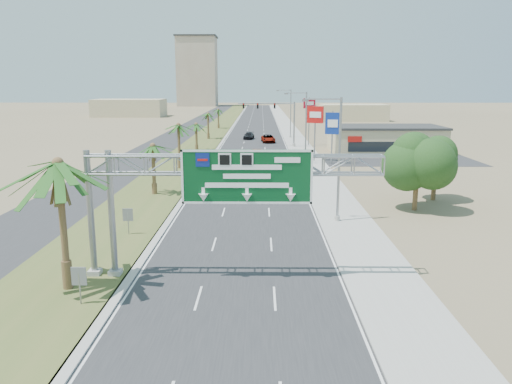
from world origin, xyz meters
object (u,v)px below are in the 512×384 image
object	(u,v)px
car_left_lane	(225,175)
palm_near	(58,164)
car_far	(249,136)
pole_sign_red_near	(315,118)
sign_gantry	(219,175)
car_mid_lane	(257,154)
store_building	(385,140)
signal_mast	(283,120)
car_right_lane	(268,139)
pole_sign_red_far	(309,107)
pole_sign_blue	(332,125)

from	to	relation	value
car_left_lane	palm_near	bearing A→B (deg)	-97.45
palm_near	car_left_lane	bearing A→B (deg)	78.62
car_far	palm_near	bearing A→B (deg)	-89.24
pole_sign_red_near	sign_gantry	bearing A→B (deg)	-102.69
sign_gantry	car_far	distance (m)	75.38
car_left_lane	car_mid_lane	xyz separation A→B (m)	(3.59, 18.28, -0.05)
sign_gantry	pole_sign_red_near	bearing A→B (deg)	77.31
store_building	pole_sign_red_near	xyz separation A→B (m)	(-12.94, -11.12, 4.33)
signal_mast	store_building	world-z (taller)	signal_mast
sign_gantry	signal_mast	size ratio (longest dim) A/B	1.63
store_building	car_right_lane	distance (m)	23.43
car_right_lane	pole_sign_red_far	bearing A→B (deg)	-39.52
store_building	pole_sign_red_near	world-z (taller)	pole_sign_red_near
car_right_lane	car_far	world-z (taller)	car_right_lane
sign_gantry	pole_sign_red_near	distance (m)	46.08
car_far	sign_gantry	bearing A→B (deg)	-83.21
store_building	pole_sign_blue	xyz separation A→B (m)	(-10.79, -13.66, 3.42)
pole_sign_red_near	signal_mast	bearing A→B (deg)	102.82
signal_mast	car_far	bearing A→B (deg)	115.84
car_mid_lane	pole_sign_red_far	world-z (taller)	pole_sign_red_far
signal_mast	store_building	size ratio (longest dim) A/B	0.57
car_mid_lane	pole_sign_red_near	distance (m)	10.46
car_right_lane	pole_sign_blue	distance (m)	28.57
palm_near	pole_sign_red_near	bearing A→B (deg)	68.72
pole_sign_red_near	car_far	bearing A→B (deg)	108.74
signal_mast	store_building	bearing A→B (deg)	-19.54
store_building	car_left_lane	size ratio (longest dim) A/B	4.20
signal_mast	pole_sign_red_near	size ratio (longest dim) A/B	1.26
car_mid_lane	store_building	bearing A→B (deg)	15.30
pole_sign_blue	palm_near	bearing A→B (deg)	-114.72
store_building	pole_sign_red_far	world-z (taller)	pole_sign_red_far
signal_mast	pole_sign_red_far	world-z (taller)	pole_sign_red_far
store_building	signal_mast	bearing A→B (deg)	160.46
palm_near	car_mid_lane	xyz separation A→B (m)	(9.89, 49.60, -6.25)
signal_mast	car_right_lane	size ratio (longest dim) A/B	1.97
car_far	pole_sign_red_near	distance (m)	32.43
palm_near	car_left_lane	distance (m)	32.54
car_left_lane	car_mid_lane	world-z (taller)	car_left_lane
palm_near	car_right_lane	world-z (taller)	palm_near
car_mid_lane	pole_sign_red_far	xyz separation A→B (m)	(9.34, 16.53, 6.26)
car_mid_lane	car_right_lane	bearing A→B (deg)	78.51
palm_near	pole_sign_blue	xyz separation A→B (m)	(20.41, 44.34, -1.51)
pole_sign_red_near	car_left_lane	bearing A→B (deg)	-127.54
sign_gantry	palm_near	xyz separation A→B (m)	(-8.14, -1.93, 0.87)
palm_near	car_far	bearing A→B (deg)	84.07
store_building	pole_sign_blue	size ratio (longest dim) A/B	2.43
store_building	pole_sign_red_far	bearing A→B (deg)	145.82
pole_sign_blue	pole_sign_red_far	world-z (taller)	pole_sign_red_far
palm_near	sign_gantry	bearing A→B (deg)	13.32
car_far	pole_sign_red_near	world-z (taller)	pole_sign_red_near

